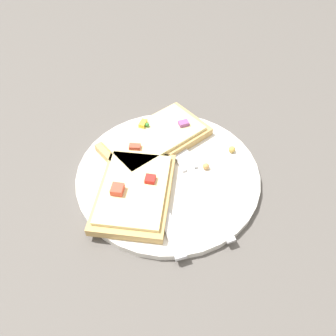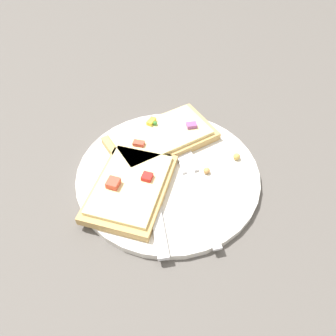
% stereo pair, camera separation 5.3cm
% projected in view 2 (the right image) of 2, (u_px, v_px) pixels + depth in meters
% --- Properties ---
extents(ground_plane, '(4.00, 4.00, 0.00)m').
position_uv_depth(ground_plane, '(168.00, 177.00, 0.55)').
color(ground_plane, '#56514C').
extents(plate, '(0.30, 0.30, 0.01)m').
position_uv_depth(plate, '(168.00, 174.00, 0.54)').
color(plate, silver).
rests_on(plate, ground).
extents(fork, '(0.03, 0.23, 0.01)m').
position_uv_depth(fork, '(193.00, 179.00, 0.52)').
color(fork, silver).
rests_on(fork, plate).
extents(knife, '(0.02, 0.19, 0.01)m').
position_uv_depth(knife, '(155.00, 209.00, 0.49)').
color(knife, silver).
rests_on(knife, plate).
extents(pizza_slice_main, '(0.21, 0.16, 0.03)m').
position_uv_depth(pizza_slice_main, '(159.00, 138.00, 0.58)').
color(pizza_slice_main, tan).
rests_on(pizza_slice_main, plate).
extents(pizza_slice_corner, '(0.17, 0.19, 0.03)m').
position_uv_depth(pizza_slice_corner, '(131.00, 187.00, 0.50)').
color(pizza_slice_corner, tan).
rests_on(pizza_slice_corner, plate).
extents(crumb_scatter, '(0.17, 0.07, 0.01)m').
position_uv_depth(crumb_scatter, '(187.00, 160.00, 0.55)').
color(crumb_scatter, tan).
rests_on(crumb_scatter, plate).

